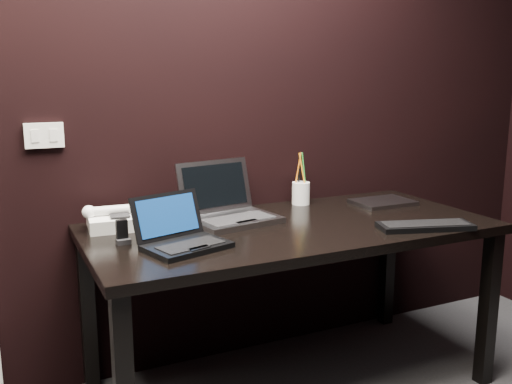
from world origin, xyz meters
name	(u,v)px	position (x,y,z in m)	size (l,w,h in m)	color
wall_back	(190,88)	(0.00, 1.80, 1.30)	(4.00, 4.00, 0.00)	black
wall_switch	(44,135)	(-0.62, 1.79, 1.12)	(0.15, 0.02, 0.10)	silver
desk	(291,242)	(0.30, 1.40, 0.66)	(1.70, 0.80, 0.74)	black
netbook	(181,237)	(-0.22, 1.29, 0.78)	(0.35, 0.33, 0.18)	black
silver_laptop	(229,210)	(0.09, 1.57, 0.79)	(0.41, 0.38, 0.25)	#98999D
ext_keyboard	(425,226)	(0.76, 1.11, 0.75)	(0.41, 0.24, 0.02)	black
closed_laptop	(383,202)	(0.89, 1.54, 0.75)	(0.28, 0.20, 0.02)	gray
desk_phone	(113,219)	(-0.39, 1.64, 0.78)	(0.24, 0.20, 0.12)	white
mobile_phone	(122,235)	(-0.40, 1.43, 0.77)	(0.05, 0.04, 0.09)	black
pen_cup	(301,192)	(0.53, 1.72, 0.80)	(0.11, 0.11, 0.25)	white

